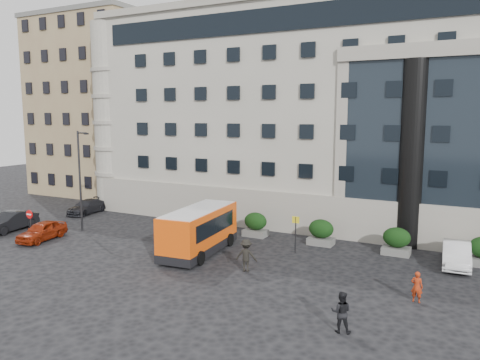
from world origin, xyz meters
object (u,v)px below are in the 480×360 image
object	(u,v)px
red_truck	(151,183)
pedestrian_b	(341,312)
parked_car_a	(42,231)
parked_car_d	(179,196)
street_lamp	(80,177)
bus_stop_sign	(296,228)
minibus	(199,229)
no_entry_sign	(30,219)
pedestrian_c	(246,255)
hedge_b	(255,224)
parked_car_b	(10,222)
hedge_d	(397,241)
white_taxi	(456,254)
hedge_c	(321,232)
parked_car_c	(87,207)
hedge_a	(198,217)
pedestrian_a	(417,287)

from	to	relation	value
red_truck	pedestrian_b	size ratio (longest dim) A/B	3.23
parked_car_a	parked_car_d	bearing A→B (deg)	78.35
street_lamp	bus_stop_sign	world-z (taller)	street_lamp
street_lamp	minibus	distance (m)	11.99
parked_car_d	no_entry_sign	bearing A→B (deg)	-100.36
pedestrian_b	street_lamp	bearing A→B (deg)	-31.79
pedestrian_c	street_lamp	bearing A→B (deg)	-23.85
hedge_b	parked_car_d	xyz separation A→B (m)	(-12.70, 8.20, -0.14)
minibus	parked_car_b	size ratio (longest dim) A/B	1.61
bus_stop_sign	pedestrian_c	distance (m)	5.06
bus_stop_sign	parked_car_d	distance (m)	20.27
hedge_b	street_lamp	world-z (taller)	street_lamp
parked_car_a	pedestrian_b	distance (m)	24.16
hedge_d	white_taxi	distance (m)	3.77
no_entry_sign	bus_stop_sign	bearing A→B (deg)	18.08
bus_stop_sign	parked_car_a	size ratio (longest dim) A/B	0.61
hedge_c	parked_car_c	size ratio (longest dim) A/B	0.42
red_truck	parked_car_d	bearing A→B (deg)	-19.15
red_truck	white_taxi	size ratio (longest dim) A/B	1.29
pedestrian_b	parked_car_d	bearing A→B (deg)	-55.46
hedge_a	white_taxi	world-z (taller)	hedge_a
hedge_d	minibus	distance (m)	13.21
minibus	bus_stop_sign	bearing A→B (deg)	21.59
street_lamp	parked_car_b	world-z (taller)	street_lamp
hedge_d	street_lamp	world-z (taller)	street_lamp
hedge_a	parked_car_b	bearing A→B (deg)	-149.87
no_entry_sign	pedestrian_c	distance (m)	17.26
hedge_a	street_lamp	world-z (taller)	street_lamp
hedge_b	parked_car_b	bearing A→B (deg)	-157.48
hedge_c	white_taxi	world-z (taller)	hedge_c
minibus	parked_car_a	size ratio (longest dim) A/B	1.80
parked_car_a	parked_car_d	size ratio (longest dim) A/B	0.73
parked_car_c	pedestrian_b	world-z (taller)	pedestrian_b
minibus	pedestrian_a	bearing A→B (deg)	-13.69
no_entry_sign	red_truck	size ratio (longest dim) A/B	0.40
hedge_b	hedge_c	world-z (taller)	same
hedge_a	bus_stop_sign	distance (m)	9.94
hedge_d	parked_car_a	size ratio (longest dim) A/B	0.45
hedge_b	pedestrian_c	size ratio (longest dim) A/B	0.94
pedestrian_c	pedestrian_a	bearing A→B (deg)	164.89
street_lamp	parked_car_a	xyz separation A→B (m)	(-0.48, -3.52, -3.66)
parked_car_a	parked_car_c	xyz separation A→B (m)	(-4.08, 8.51, -0.06)
street_lamp	red_truck	bearing A→B (deg)	107.69
no_entry_sign	parked_car_a	bearing A→B (deg)	41.87
pedestrian_b	pedestrian_c	size ratio (longest dim) A/B	0.92
bus_stop_sign	pedestrian_b	world-z (taller)	bus_stop_sign
hedge_b	minibus	distance (m)	5.95
parked_car_a	street_lamp	bearing A→B (deg)	73.79
hedge_d	minibus	world-z (taller)	minibus
no_entry_sign	parked_car_d	distance (m)	17.13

